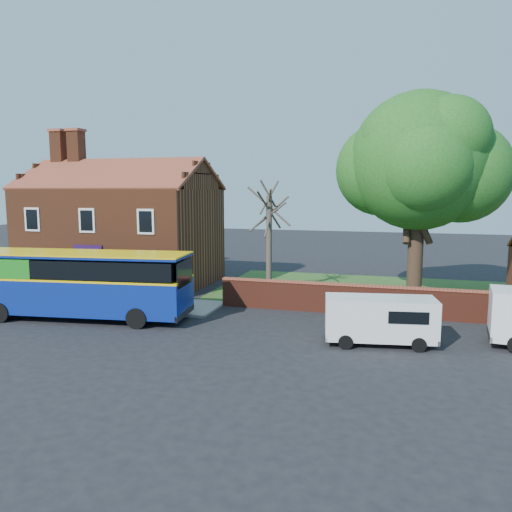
% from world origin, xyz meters
% --- Properties ---
extents(ground, '(120.00, 120.00, 0.00)m').
position_xyz_m(ground, '(0.00, 0.00, 0.00)').
color(ground, black).
rests_on(ground, ground).
extents(pavement, '(18.00, 3.50, 0.12)m').
position_xyz_m(pavement, '(-7.00, 5.75, 0.06)').
color(pavement, gray).
rests_on(pavement, ground).
extents(kerb, '(18.00, 0.15, 0.14)m').
position_xyz_m(kerb, '(-7.00, 4.00, 0.07)').
color(kerb, slate).
rests_on(kerb, ground).
extents(grass_strip, '(26.00, 12.00, 0.04)m').
position_xyz_m(grass_strip, '(13.00, 13.00, 0.02)').
color(grass_strip, '#426B28').
rests_on(grass_strip, ground).
extents(shop_building, '(12.30, 8.13, 10.50)m').
position_xyz_m(shop_building, '(-7.02, 11.50, 3.41)').
color(shop_building, brown).
rests_on(shop_building, ground).
extents(boundary_wall, '(22.00, 0.38, 1.60)m').
position_xyz_m(boundary_wall, '(13.00, 7.00, 0.81)').
color(boundary_wall, maroon).
rests_on(boundary_wall, ground).
extents(bus, '(11.34, 4.12, 3.37)m').
position_xyz_m(bus, '(-4.31, 2.22, 1.91)').
color(bus, navy).
rests_on(bus, ground).
extents(van_near, '(4.77, 2.51, 1.99)m').
position_xyz_m(van_near, '(10.76, 2.15, 1.11)').
color(van_near, white).
rests_on(van_near, ground).
extents(large_tree, '(9.76, 7.72, 11.91)m').
position_xyz_m(large_tree, '(12.39, 11.11, 7.79)').
color(large_tree, black).
rests_on(large_tree, ground).
extents(bare_tree, '(2.50, 2.98, 6.68)m').
position_xyz_m(bare_tree, '(3.79, 10.24, 3.43)').
color(bare_tree, '#4C4238').
rests_on(bare_tree, ground).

